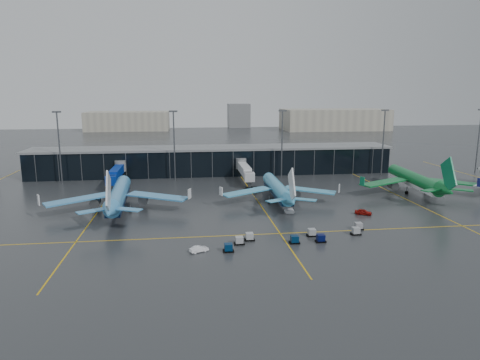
{
  "coord_description": "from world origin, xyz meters",
  "views": [
    {
      "loc": [
        -11.01,
        -106.44,
        31.4
      ],
      "look_at": [
        5.0,
        18.0,
        6.0
      ],
      "focal_mm": 32.0,
      "sensor_mm": 36.0,
      "label": 1
    }
  ],
  "objects": [
    {
      "name": "taxi_lines",
      "position": [
        10.0,
        10.61,
        0.01
      ],
      "size": [
        220.0,
        120.0,
        0.02
      ],
      "color": "gold",
      "rests_on": "ground"
    },
    {
      "name": "flood_masts",
      "position": [
        5.0,
        50.0,
        13.81
      ],
      "size": [
        203.0,
        0.5,
        25.5
      ],
      "color": "#595B60",
      "rests_on": "ground"
    },
    {
      "name": "airliner_aer_lingus",
      "position": [
        61.73,
        19.99,
        6.9
      ],
      "size": [
        43.05,
        48.06,
        13.81
      ],
      "primitive_type": null,
      "rotation": [
        0.0,
        0.0,
        -0.08
      ],
      "color": "#0C6B2D",
      "rests_on": "ground"
    },
    {
      "name": "jet_bridges",
      "position": [
        -35.0,
        42.99,
        4.55
      ],
      "size": [
        94.0,
        27.5,
        7.2
      ],
      "color": "#595B60",
      "rests_on": "ground"
    },
    {
      "name": "distant_hangars",
      "position": [
        49.94,
        270.08,
        8.79
      ],
      "size": [
        260.0,
        71.0,
        22.0
      ],
      "color": "#B2AD99",
      "rests_on": "ground"
    },
    {
      "name": "service_van_white",
      "position": [
        -8.78,
        -24.28,
        0.64
      ],
      "size": [
        4.07,
        2.85,
        1.27
      ],
      "primitive_type": "imported",
      "rotation": [
        0.0,
        0.0,
        2.01
      ],
      "color": "white",
      "rests_on": "ground"
    },
    {
      "name": "baggage_carts",
      "position": [
        12.59,
        -19.82,
        0.76
      ],
      "size": [
        33.99,
        11.93,
        1.7
      ],
      "color": "black",
      "rests_on": "ground"
    },
    {
      "name": "airliner_klm_near",
      "position": [
        15.7,
        14.46,
        6.25
      ],
      "size": [
        36.5,
        41.36,
        12.5
      ],
      "primitive_type": null,
      "rotation": [
        0.0,
        0.0,
        -0.02
      ],
      "color": "#3FA0CF",
      "rests_on": "ground"
    },
    {
      "name": "terminal_pier",
      "position": [
        0.0,
        62.0,
        5.42
      ],
      "size": [
        142.0,
        17.0,
        10.7
      ],
      "color": "black",
      "rests_on": "ground"
    },
    {
      "name": "airliner_arkefly",
      "position": [
        -29.43,
        10.27,
        6.94
      ],
      "size": [
        41.84,
        47.06,
        13.87
      ],
      "primitive_type": null,
      "rotation": [
        0.0,
        0.0,
        0.05
      ],
      "color": "#3D8ECA",
      "rests_on": "ground"
    },
    {
      "name": "mobile_airstair",
      "position": [
        16.34,
        2.25,
        0.77
      ],
      "size": [
        2.36,
        3.31,
        3.45
      ],
      "rotation": [
        0.0,
        0.0,
        -0.05
      ],
      "color": "silver",
      "rests_on": "ground"
    },
    {
      "name": "service_van_red",
      "position": [
        35.22,
        -2.61,
        0.74
      ],
      "size": [
        4.66,
        3.65,
        1.49
      ],
      "primitive_type": "imported",
      "rotation": [
        0.0,
        0.0,
        1.06
      ],
      "color": "#99110B",
      "rests_on": "ground"
    },
    {
      "name": "ground",
      "position": [
        0.0,
        0.0,
        0.0
      ],
      "size": [
        600.0,
        600.0,
        0.0
      ],
      "primitive_type": "plane",
      "color": "#282B2D",
      "rests_on": "ground"
    }
  ]
}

